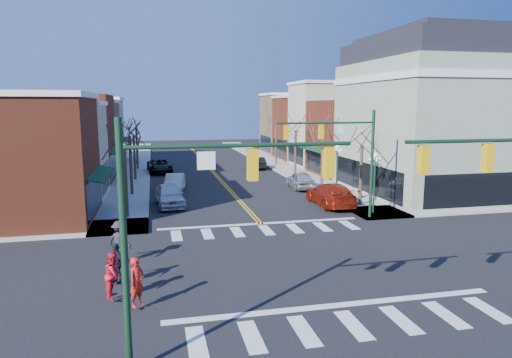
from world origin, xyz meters
TOP-DOWN VIEW (x-y plane):
  - ground at (0.00, 0.00)m, footprint 160.00×160.00m
  - sidewalk_left at (-8.75, 20.00)m, footprint 3.50×70.00m
  - sidewalk_right at (8.75, 20.00)m, footprint 3.50×70.00m
  - bldg_left_brick_a at (-15.50, 11.75)m, footprint 10.00×8.50m
  - bldg_left_stucco_a at (-15.50, 19.50)m, footprint 10.00×7.00m
  - bldg_left_brick_b at (-15.50, 27.50)m, footprint 10.00×9.00m
  - bldg_left_tan at (-15.50, 35.75)m, footprint 10.00×7.50m
  - bldg_left_stucco_b at (-15.50, 43.50)m, footprint 10.00×8.00m
  - bldg_right_brick_a at (15.50, 25.75)m, footprint 10.00×8.50m
  - bldg_right_stucco at (15.50, 33.50)m, footprint 10.00×7.00m
  - bldg_right_brick_b at (15.50, 41.00)m, footprint 10.00×8.00m
  - bldg_right_tan at (15.50, 49.00)m, footprint 10.00×8.00m
  - victorian_corner at (16.50, 14.50)m, footprint 12.25×14.25m
  - traffic_mast_near_left at (-5.55, -7.40)m, footprint 6.60×0.28m
  - traffic_mast_far_right at (5.55, 7.40)m, footprint 6.60×0.28m
  - lamppost_corner at (8.20, 8.50)m, footprint 0.36×0.36m
  - lamppost_midblock at (8.20, 15.00)m, footprint 0.36×0.36m
  - tree_left_a at (-8.40, 11.00)m, footprint 0.24×0.24m
  - tree_left_b at (-8.40, 19.00)m, footprint 0.24×0.24m
  - tree_left_c at (-8.40, 27.00)m, footprint 0.24×0.24m
  - tree_left_d at (-8.40, 35.00)m, footprint 0.24×0.24m
  - tree_right_a at (8.40, 11.00)m, footprint 0.24×0.24m
  - tree_right_b at (8.40, 19.00)m, footprint 0.24×0.24m
  - tree_right_c at (8.40, 27.00)m, footprint 0.24×0.24m
  - tree_right_d at (8.40, 35.00)m, footprint 0.24×0.24m
  - car_left_near at (-5.48, 14.35)m, footprint 2.33×5.07m
  - car_left_mid at (-4.80, 20.52)m, footprint 2.13×4.62m
  - car_left_far at (-5.92, 31.96)m, footprint 2.94×5.69m
  - car_right_near at (6.40, 11.86)m, footprint 2.44×5.91m
  - car_right_mid at (6.40, 19.14)m, footprint 2.05×4.68m
  - car_right_far at (5.48, 32.71)m, footprint 1.67×4.33m
  - pedestrian_red_a at (-7.30, -3.30)m, footprint 0.78×0.80m
  - pedestrian_red_b at (-8.20, -2.26)m, footprint 0.78×0.95m
  - pedestrian_dark_a at (-8.21, -0.76)m, footprint 0.93×1.05m
  - pedestrian_dark_b at (-8.27, 2.13)m, footprint 1.43×1.29m

SIDE VIEW (x-z plane):
  - ground at x=0.00m, z-range 0.00..0.00m
  - sidewalk_left at x=-8.75m, z-range 0.00..0.15m
  - sidewalk_right at x=8.75m, z-range 0.00..0.15m
  - car_right_far at x=5.48m, z-range 0.00..1.41m
  - car_left_mid at x=-4.80m, z-range 0.00..1.47m
  - car_left_far at x=-5.92m, z-range 0.00..1.53m
  - car_right_mid at x=6.40m, z-range 0.00..1.57m
  - car_left_near at x=-5.48m, z-range 0.00..1.69m
  - car_right_near at x=6.40m, z-range 0.00..1.71m
  - pedestrian_dark_a at x=-8.21m, z-range 0.15..1.85m
  - pedestrian_red_b at x=-8.20m, z-range 0.15..1.94m
  - pedestrian_red_a at x=-7.30m, z-range 0.15..2.01m
  - pedestrian_dark_b at x=-8.27m, z-range 0.15..2.08m
  - tree_left_c at x=-8.40m, z-range 0.00..4.55m
  - tree_right_a at x=8.40m, z-range 0.00..4.62m
  - tree_left_a at x=-8.40m, z-range 0.00..4.76m
  - tree_right_c at x=8.40m, z-range 0.00..4.83m
  - tree_left_d at x=-8.40m, z-range 0.00..4.90m
  - tree_right_d at x=8.40m, z-range 0.00..4.97m
  - tree_left_b at x=-8.40m, z-range 0.00..5.04m
  - tree_right_b at x=8.40m, z-range 0.00..5.18m
  - lamppost_corner at x=8.20m, z-range 0.80..5.13m
  - lamppost_midblock at x=8.20m, z-range 0.80..5.13m
  - bldg_left_stucco_a at x=-15.50m, z-range 0.00..7.50m
  - bldg_left_tan at x=-15.50m, z-range 0.00..7.80m
  - bldg_left_brick_a at x=-15.50m, z-range 0.00..8.00m
  - bldg_right_brick_a at x=15.50m, z-range 0.00..8.00m
  - bldg_left_stucco_b at x=-15.50m, z-range 0.00..8.20m
  - bldg_left_brick_b at x=-15.50m, z-range 0.00..8.50m
  - bldg_right_brick_b at x=15.50m, z-range 0.00..8.50m
  - bldg_right_tan at x=15.50m, z-range 0.00..9.00m
  - traffic_mast_near_left at x=-5.55m, z-range 1.11..8.31m
  - traffic_mast_far_right at x=5.55m, z-range 1.11..8.31m
  - bldg_right_stucco at x=15.50m, z-range 0.00..10.00m
  - victorian_corner at x=16.50m, z-range 0.01..13.31m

